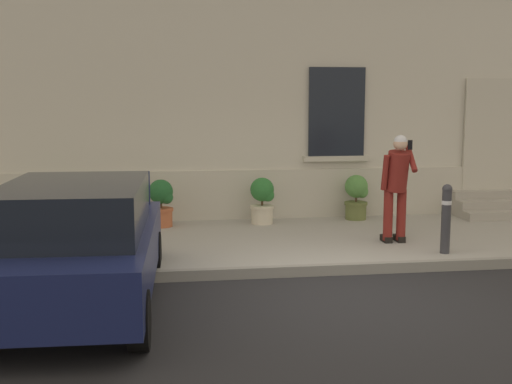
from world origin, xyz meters
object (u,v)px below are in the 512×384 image
Objects in this scene: person_on_phone at (397,182)px; planter_terracotta at (161,202)px; hatchback_car_navy at (77,242)px; planter_cream at (263,199)px; planter_olive at (357,196)px; bollard_near_person at (446,216)px; planter_charcoal at (55,205)px.

person_on_phone reaches higher than planter_terracotta.
hatchback_car_navy reaches higher than planter_cream.
person_on_phone is 2.18m from planter_olive.
bollard_near_person is 3.58m from planter_cream.
hatchback_car_navy is 2.37× the size of person_on_phone.
planter_cream is at bearing 0.42° from planter_terracotta.
planter_olive is (-0.00, 2.11, -0.54)m from person_on_phone.
bollard_near_person is 1.22× the size of planter_terracotta.
hatchback_car_navy is 4.19m from planter_terracotta.
hatchback_car_navy is at bearing -77.28° from planter_charcoal.
person_on_phone is 2.02× the size of planter_charcoal.
bollard_near_person is 2.92m from planter_olive.
planter_terracotta is 1.85m from planter_cream.
hatchback_car_navy is 5.15m from person_on_phone.
planter_olive is at bearing 96.66° from person_on_phone.
planter_charcoal is 1.86m from planter_terracotta.
planter_charcoal is at bearing 156.94° from bollard_near_person.
planter_terracotta is at bearing 159.24° from person_on_phone.
planter_cream is (-2.35, 2.70, -0.11)m from bollard_near_person.
bollard_near_person is 0.60× the size of person_on_phone.
planter_olive is (3.71, 0.19, 0.00)m from planter_terracotta.
planter_terracotta is at bearing 147.44° from bollard_near_person.
planter_charcoal is 1.00× the size of planter_olive.
planter_charcoal is at bearing 168.54° from person_on_phone.
bollard_near_person is 1.22× the size of planter_cream.
planter_charcoal is at bearing -176.96° from planter_olive.
hatchback_car_navy reaches higher than planter_charcoal.
bollard_near_person is at bearing -23.06° from planter_charcoal.
hatchback_car_navy is at bearing -137.54° from planter_olive.
planter_cream is at bearing 140.42° from person_on_phone.
planter_charcoal is (-6.06, 2.58, -0.11)m from bollard_near_person.
planter_charcoal is at bearing 102.72° from hatchback_car_navy.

